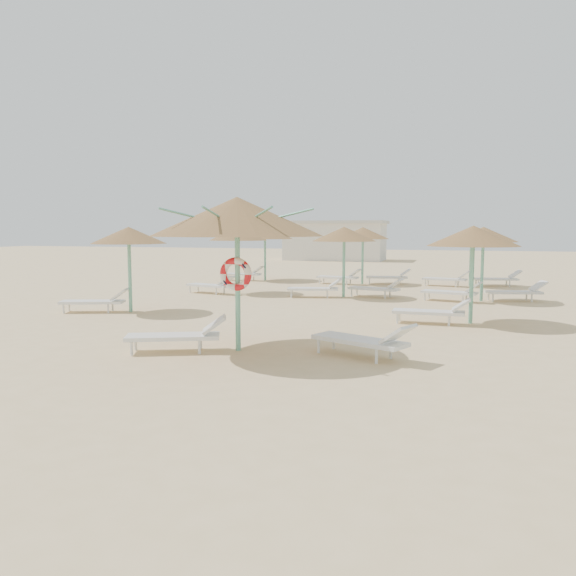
# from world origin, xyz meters

# --- Properties ---
(ground) EXTENTS (120.00, 120.00, 0.00)m
(ground) POSITION_xyz_m (0.00, 0.00, 0.00)
(ground) COLOR #DEBB87
(ground) RESTS_ON ground
(main_palapa) EXTENTS (3.60, 3.60, 3.23)m
(main_palapa) POSITION_xyz_m (-0.49, 0.05, 2.81)
(main_palapa) COLOR #66B296
(main_palapa) RESTS_ON ground
(lounger_main_a) EXTENTS (2.15, 1.38, 0.75)m
(lounger_main_a) POSITION_xyz_m (-1.61, -0.42, 0.36)
(lounger_main_a) COLOR white
(lounger_main_a) RESTS_ON ground
(lounger_main_b) EXTENTS (2.20, 1.45, 0.77)m
(lounger_main_b) POSITION_xyz_m (2.20, 0.15, 0.37)
(lounger_main_b) COLOR white
(lounger_main_b) RESTS_ON ground
(palapa_field) EXTENTS (19.69, 13.93, 2.71)m
(palapa_field) POSITION_xyz_m (1.27, 10.28, 2.28)
(palapa_field) COLOR #66B296
(palapa_field) RESTS_ON ground
(service_hut) EXTENTS (8.40, 4.40, 3.25)m
(service_hut) POSITION_xyz_m (-6.00, 35.00, 1.64)
(service_hut) COLOR silver
(service_hut) RESTS_ON ground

